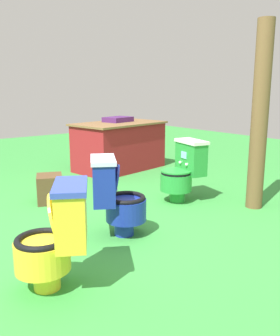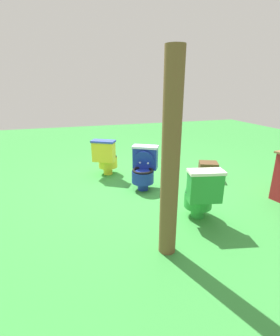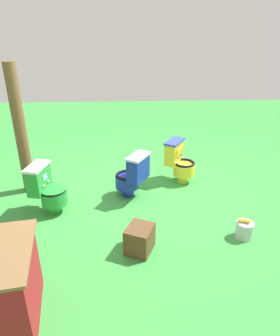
% 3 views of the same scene
% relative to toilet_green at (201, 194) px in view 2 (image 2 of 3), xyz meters
% --- Properties ---
extents(ground, '(14.00, 14.00, 0.00)m').
position_rel_toilet_green_xyz_m(ground, '(-1.32, -0.24, -0.37)').
color(ground, green).
extents(toilet_green, '(0.57, 0.50, 0.73)m').
position_rel_toilet_green_xyz_m(toilet_green, '(0.00, 0.00, 0.00)').
color(toilet_green, green).
rests_on(toilet_green, ground).
extents(toilet_blue, '(0.63, 0.60, 0.73)m').
position_rel_toilet_green_xyz_m(toilet_blue, '(-1.21, -0.38, 0.00)').
color(toilet_blue, '#192D9E').
rests_on(toilet_blue, ground).
extents(toilet_yellow, '(0.63, 0.60, 0.73)m').
position_rel_toilet_green_xyz_m(toilet_yellow, '(-2.03, -0.89, 0.00)').
color(toilet_yellow, yellow).
rests_on(toilet_yellow, ground).
extents(wooden_post, '(0.18, 0.18, 2.02)m').
position_rel_toilet_green_xyz_m(wooden_post, '(0.47, -0.67, 0.64)').
color(wooden_post, brown).
rests_on(wooden_post, ground).
extents(small_crate, '(0.40, 0.42, 0.33)m').
position_rel_toilet_green_xyz_m(small_crate, '(-1.27, 0.92, -0.21)').
color(small_crate, brown).
rests_on(small_crate, ground).
extents(lemon_bucket, '(0.22, 0.22, 0.28)m').
position_rel_toilet_green_xyz_m(lemon_bucket, '(-2.61, 0.73, -0.25)').
color(lemon_bucket, '#B7B7BF').
rests_on(lemon_bucket, ground).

